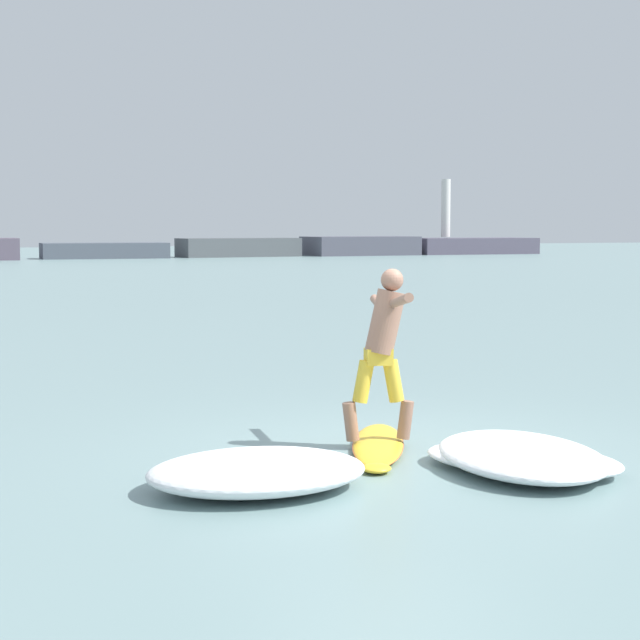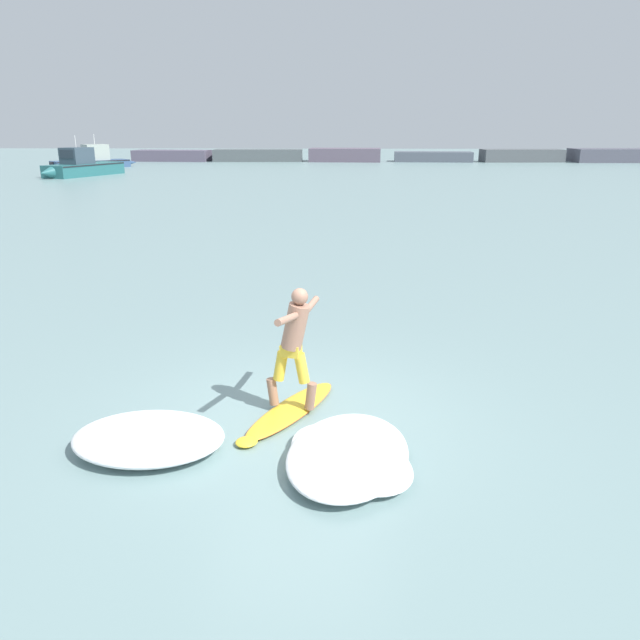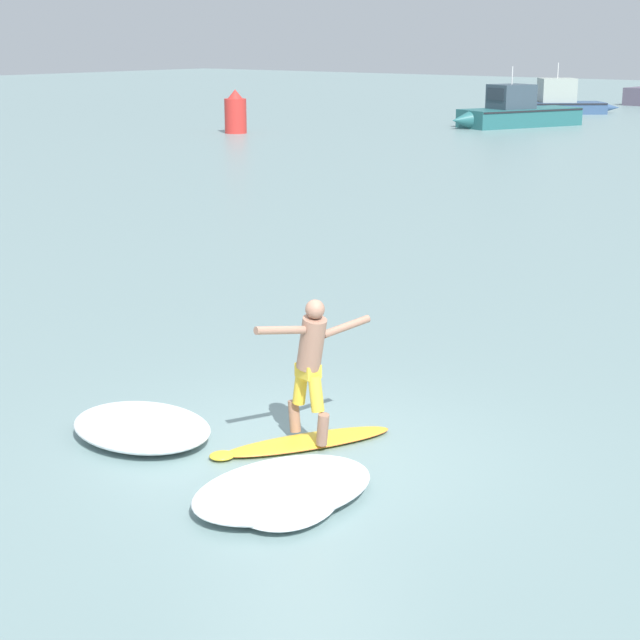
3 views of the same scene
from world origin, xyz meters
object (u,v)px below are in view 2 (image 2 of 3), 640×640
surfboard (290,410)px  fishing_boat_near_jetty (93,160)px  surfer (295,339)px  small_boat_offshore (81,167)px

surfboard → fishing_boat_near_jetty: size_ratio=0.32×
surfer → surfboard: bearing=-162.4°
surfboard → surfer: 1.04m
surfer → fishing_boat_near_jetty: fishing_boat_near_jetty is taller
surfboard → small_boat_offshore: 45.57m
surfer → fishing_boat_near_jetty: size_ratio=0.25×
surfboard → surfer: bearing=17.6°
surfer → fishing_boat_near_jetty: (-22.50, 50.89, -0.42)m
fishing_boat_near_jetty → surfboard: bearing=-66.2°
surfboard → small_boat_offshore: small_boat_offshore is taller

